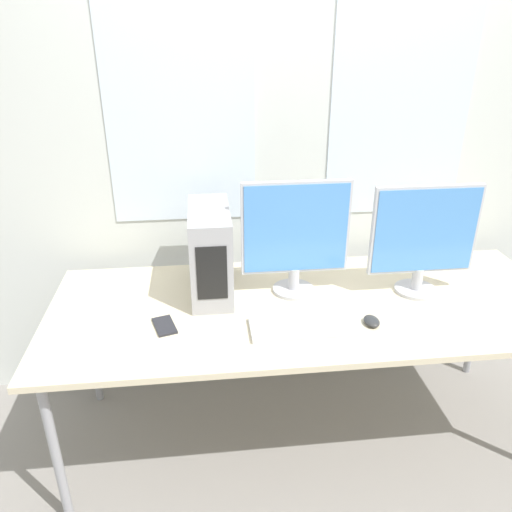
{
  "coord_description": "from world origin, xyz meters",
  "views": [
    {
      "loc": [
        -0.46,
        -1.47,
        1.93
      ],
      "look_at": [
        -0.25,
        0.46,
        1.02
      ],
      "focal_mm": 35.0,
      "sensor_mm": 36.0,
      "label": 1
    }
  ],
  "objects_px": {
    "monitor_main": "(295,235)",
    "monitor_right_near": "(424,237)",
    "mouse": "(372,321)",
    "keyboard": "(302,327)",
    "pc_tower": "(210,251)",
    "cell_phone": "(164,326)"
  },
  "relations": [
    {
      "from": "pc_tower",
      "to": "keyboard",
      "type": "xyz_separation_m",
      "value": [
        0.36,
        -0.38,
        -0.19
      ]
    },
    {
      "from": "monitor_main",
      "to": "keyboard",
      "type": "bearing_deg",
      "value": -94.43
    },
    {
      "from": "mouse",
      "to": "cell_phone",
      "type": "relative_size",
      "value": 0.58
    },
    {
      "from": "monitor_right_near",
      "to": "mouse",
      "type": "relative_size",
      "value": 5.62
    },
    {
      "from": "monitor_main",
      "to": "mouse",
      "type": "height_order",
      "value": "monitor_main"
    },
    {
      "from": "monitor_main",
      "to": "monitor_right_near",
      "type": "height_order",
      "value": "monitor_main"
    },
    {
      "from": "monitor_main",
      "to": "keyboard",
      "type": "height_order",
      "value": "monitor_main"
    },
    {
      "from": "cell_phone",
      "to": "monitor_main",
      "type": "bearing_deg",
      "value": 6.01
    },
    {
      "from": "keyboard",
      "to": "mouse",
      "type": "xyz_separation_m",
      "value": [
        0.3,
        0.0,
        0.0
      ]
    },
    {
      "from": "pc_tower",
      "to": "monitor_main",
      "type": "height_order",
      "value": "monitor_main"
    },
    {
      "from": "mouse",
      "to": "keyboard",
      "type": "bearing_deg",
      "value": -179.46
    },
    {
      "from": "monitor_main",
      "to": "cell_phone",
      "type": "distance_m",
      "value": 0.7
    },
    {
      "from": "keyboard",
      "to": "monitor_main",
      "type": "bearing_deg",
      "value": 85.57
    },
    {
      "from": "monitor_right_near",
      "to": "keyboard",
      "type": "height_order",
      "value": "monitor_right_near"
    },
    {
      "from": "mouse",
      "to": "cell_phone",
      "type": "distance_m",
      "value": 0.87
    },
    {
      "from": "pc_tower",
      "to": "mouse",
      "type": "distance_m",
      "value": 0.78
    },
    {
      "from": "pc_tower",
      "to": "cell_phone",
      "type": "height_order",
      "value": "pc_tower"
    },
    {
      "from": "mouse",
      "to": "monitor_right_near",
      "type": "bearing_deg",
      "value": 40.17
    },
    {
      "from": "monitor_main",
      "to": "monitor_right_near",
      "type": "distance_m",
      "value": 0.58
    },
    {
      "from": "cell_phone",
      "to": "pc_tower",
      "type": "bearing_deg",
      "value": 38.53
    },
    {
      "from": "pc_tower",
      "to": "mouse",
      "type": "xyz_separation_m",
      "value": [
        0.66,
        -0.37,
        -0.19
      ]
    },
    {
      "from": "monitor_main",
      "to": "mouse",
      "type": "distance_m",
      "value": 0.5
    }
  ]
}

